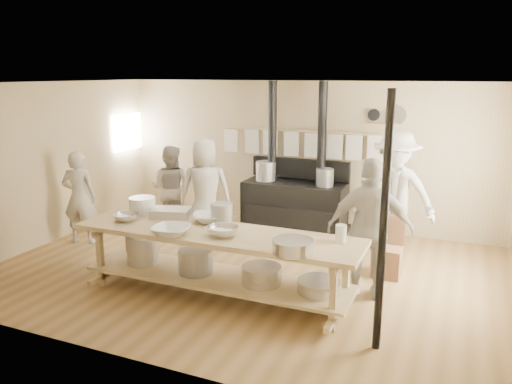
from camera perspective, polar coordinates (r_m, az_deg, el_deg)
ground at (r=7.17m, az=-1.10°, el=-8.95°), size 7.00×7.00×0.00m
room_shell at (r=6.72m, az=-1.16°, el=3.96°), size 7.00×7.00×7.00m
left_opening at (r=10.20m, az=-14.48°, el=6.67°), size 0.00×0.90×0.90m
stove at (r=8.88m, az=4.42°, el=-0.99°), size 1.90×0.75×2.60m
towel_rail at (r=8.95m, az=5.16°, el=5.84°), size 3.00×0.04×0.47m
back_wall_shelf at (r=8.60m, az=14.71°, el=8.17°), size 0.63×0.14×0.32m
prep_table at (r=6.23m, az=-4.59°, el=-7.39°), size 3.60×0.90×0.85m
support_post at (r=4.95m, az=14.35°, el=-3.77°), size 0.08×0.08×2.60m
cook_far_left at (r=8.57m, az=-19.53°, el=-0.60°), size 0.65×0.53×1.53m
cook_left at (r=8.88m, az=-9.71°, el=0.41°), size 0.82×0.69×1.51m
cook_center at (r=8.25m, az=-5.81°, el=0.22°), size 0.98×0.83×1.70m
cook_right at (r=6.21m, az=12.92°, el=-4.25°), size 1.09×0.59×1.76m
cook_by_window at (r=7.76m, az=15.55°, el=-0.21°), size 1.34×0.91×1.93m
chair at (r=7.15m, az=14.78°, el=-7.38°), size 0.39×0.39×0.81m
bowl_white_a at (r=6.03m, az=-9.68°, el=-4.37°), size 0.50×0.50×0.11m
bowl_steel_a at (r=6.72m, az=-14.62°, el=-2.81°), size 0.45×0.45×0.10m
bowl_white_b at (r=6.49m, az=-5.30°, el=-2.95°), size 0.60×0.60×0.11m
bowl_steel_b at (r=5.92m, az=-3.82°, el=-4.49°), size 0.38×0.38×0.12m
roasting_pan at (r=6.78m, az=-9.71°, el=-2.35°), size 0.58×0.47×0.11m
mixing_bowl_large at (r=5.39m, az=4.25°, el=-6.20°), size 0.59×0.59×0.14m
bucket_galv at (r=6.39m, az=-3.96°, el=-2.46°), size 0.32×0.32×0.26m
deep_bowl_enamel at (r=7.02m, az=-12.84°, el=-1.50°), size 0.47×0.47×0.22m
pitcher at (r=5.77m, az=9.68°, el=-4.71°), size 0.17×0.17×0.20m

